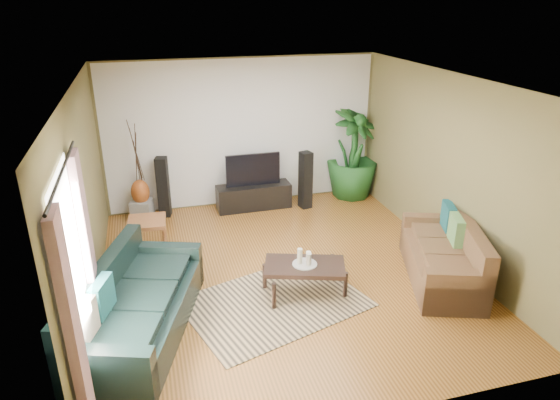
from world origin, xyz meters
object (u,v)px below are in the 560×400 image
object	(u,v)px
pedestal	(142,209)
speaker_right	(305,180)
sofa_left	(139,301)
coffee_table	(304,279)
tv_stand	(254,197)
sofa_right	(443,252)
vase	(140,192)
television	(253,170)
speaker_left	(163,187)
side_table	(148,238)
potted_plant	(353,153)

from	to	relation	value
pedestal	speaker_right	bearing A→B (deg)	-5.53
sofa_left	coffee_table	xyz separation A→B (m)	(2.10, 0.28, -0.21)
tv_stand	sofa_right	bearing A→B (deg)	-58.87
sofa_left	tv_stand	xyz separation A→B (m)	(2.08, 3.25, -0.20)
sofa_left	vase	bearing A→B (deg)	17.72
tv_stand	television	size ratio (longest dim) A/B	1.36
vase	sofa_left	bearing A→B (deg)	-91.37
sofa_right	speaker_left	bearing A→B (deg)	-112.77
television	speaker_right	world-z (taller)	speaker_right
sofa_left	sofa_right	size ratio (longest dim) A/B	1.26
tv_stand	side_table	bearing A→B (deg)	-145.95
television	speaker_right	size ratio (longest dim) A/B	0.93
coffee_table	tv_stand	xyz separation A→B (m)	(-0.02, 2.97, 0.01)
sofa_right	vase	world-z (taller)	sofa_right
pedestal	side_table	distance (m)	1.41
sofa_left	tv_stand	size ratio (longest dim) A/B	1.70
sofa_right	coffee_table	size ratio (longest dim) A/B	1.76
speaker_left	side_table	distance (m)	1.49
television	pedestal	bearing A→B (deg)	178.63
tv_stand	side_table	distance (m)	2.35
vase	side_table	world-z (taller)	vase
coffee_table	side_table	bearing A→B (deg)	158.42
speaker_right	vase	distance (m)	2.95
tv_stand	potted_plant	xyz separation A→B (m)	(1.99, 0.09, 0.65)
coffee_table	pedestal	size ratio (longest dim) A/B	3.02
coffee_table	speaker_right	xyz separation A→B (m)	(0.92, 2.75, 0.32)
television	pedestal	size ratio (longest dim) A/B	2.88
sofa_left	side_table	distance (m)	1.92
tv_stand	vase	size ratio (longest dim) A/B	3.07
tv_stand	speaker_right	distance (m)	1.00
speaker_left	pedestal	world-z (taller)	speaker_left
sofa_right	speaker_right	bearing A→B (deg)	-141.30
sofa_left	tv_stand	distance (m)	3.86
speaker_right	pedestal	xyz separation A→B (m)	(-2.94, 0.28, -0.36)
coffee_table	potted_plant	xyz separation A→B (m)	(1.97, 3.06, 0.66)
sofa_left	coffee_table	size ratio (longest dim) A/B	2.21
potted_plant	pedestal	world-z (taller)	potted_plant
potted_plant	vase	size ratio (longest dim) A/B	3.94
television	vase	world-z (taller)	television
coffee_table	pedestal	distance (m)	3.65
coffee_table	side_table	size ratio (longest dim) A/B	1.79
sofa_left	side_table	xyz separation A→B (m)	(0.15, 1.91, -0.13)
sofa_left	speaker_right	bearing A→B (deg)	-25.76
sofa_left	speaker_right	world-z (taller)	speaker_right
television	pedestal	xyz separation A→B (m)	(-2.00, 0.05, -0.57)
potted_plant	speaker_right	bearing A→B (deg)	-163.64
sofa_left	coffee_table	bearing A→B (deg)	-63.33
speaker_right	potted_plant	bearing A→B (deg)	3.75
sofa_right	potted_plant	bearing A→B (deg)	-161.15
sofa_right	speaker_left	size ratio (longest dim) A/B	1.69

